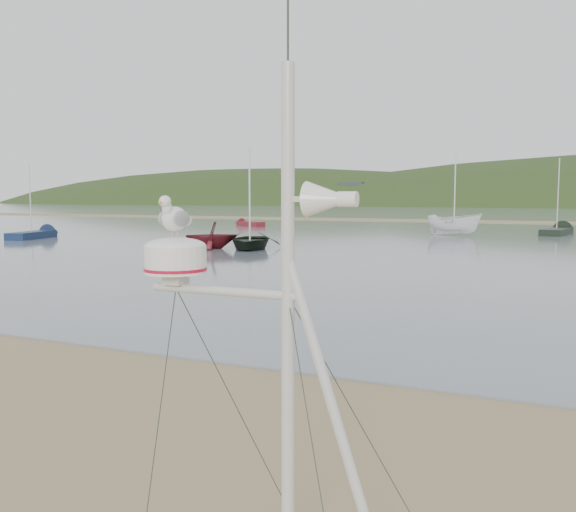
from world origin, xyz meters
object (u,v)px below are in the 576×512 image
at_px(boat_white, 454,207).
at_px(sailboat_dark_mid, 561,231).
at_px(sailboat_blue_near, 43,234).
at_px(dinghy_red_far, 245,224).
at_px(mast_rig, 278,443).
at_px(boat_dark, 250,209).
at_px(boat_red, 212,223).

height_order(boat_white, sailboat_dark_mid, sailboat_dark_mid).
distance_m(boat_white, sailboat_blue_near, 30.72).
distance_m(boat_white, sailboat_dark_mid, 9.49).
relative_size(dinghy_red_far, sailboat_blue_near, 0.76).
height_order(mast_rig, boat_dark, mast_rig).
xyz_separation_m(boat_dark, sailboat_dark_mid, (15.99, 22.73, -2.01)).
bearing_deg(sailboat_dark_mid, boat_dark, -125.13).
xyz_separation_m(boat_red, boat_white, (10.60, 17.93, 0.74)).
bearing_deg(dinghy_red_far, boat_white, -16.67).
height_order(boat_dark, dinghy_red_far, boat_dark).
height_order(boat_red, sailboat_dark_mid, sailboat_dark_mid).
height_order(boat_dark, sailboat_dark_mid, sailboat_dark_mid).
distance_m(mast_rig, sailboat_blue_near, 43.66).
xyz_separation_m(boat_white, sailboat_dark_mid, (7.47, 5.53, -1.93)).
height_order(mast_rig, dinghy_red_far, mast_rig).
bearing_deg(sailboat_dark_mid, mast_rig, -92.02).
xyz_separation_m(dinghy_red_far, sailboat_blue_near, (-5.32, -21.16, 0.01)).
relative_size(mast_rig, dinghy_red_far, 1.06).
relative_size(boat_dark, sailboat_dark_mid, 0.68).
bearing_deg(boat_white, boat_red, 165.73).
relative_size(mast_rig, boat_red, 1.64).
relative_size(boat_white, sailboat_dark_mid, 0.66).
xyz_separation_m(mast_rig, dinghy_red_far, (-27.32, 50.14, -0.86)).
relative_size(sailboat_dark_mid, dinghy_red_far, 1.48).
xyz_separation_m(boat_white, dinghy_red_far, (-21.59, 6.47, -1.94)).
bearing_deg(dinghy_red_far, boat_dark, -61.11).
relative_size(boat_red, dinghy_red_far, 0.65).
bearing_deg(boat_white, dinghy_red_far, 89.65).
distance_m(boat_dark, sailboat_dark_mid, 27.87).
height_order(mast_rig, sailboat_dark_mid, sailboat_dark_mid).
distance_m(boat_red, sailboat_dark_mid, 29.63).
height_order(boat_red, sailboat_blue_near, sailboat_blue_near).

